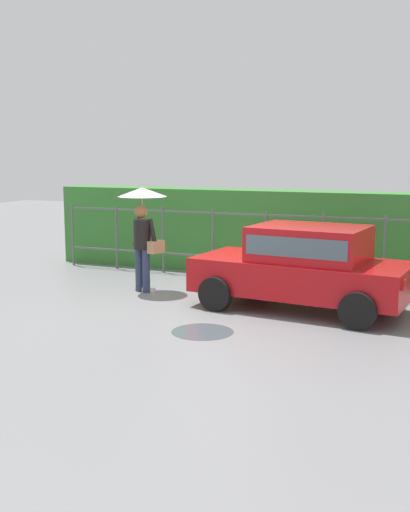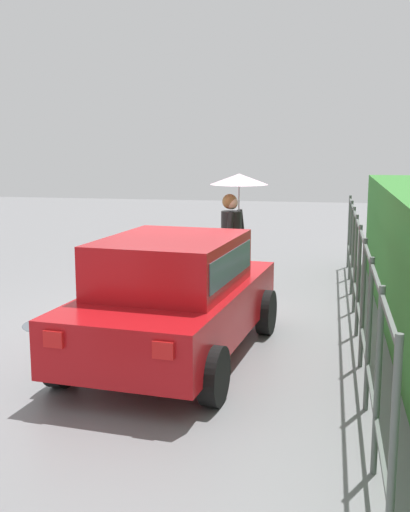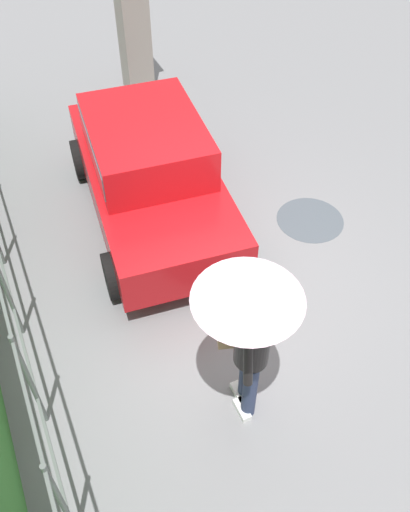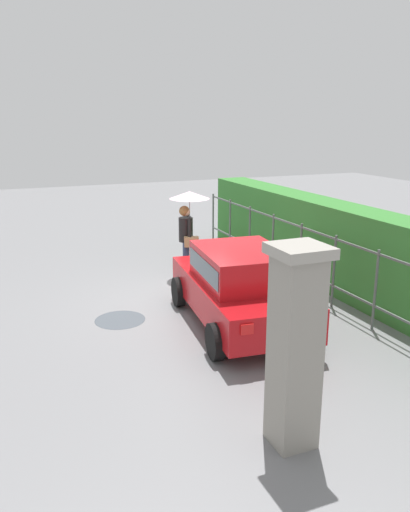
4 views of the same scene
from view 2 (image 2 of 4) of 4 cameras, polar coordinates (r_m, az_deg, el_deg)
ground_plane at (r=9.25m, az=-2.85°, el=-5.90°), size 40.00×40.00×0.00m
car at (r=7.49m, az=-2.78°, el=-3.33°), size 3.87×2.17×1.48m
pedestrian at (r=10.54m, az=2.74°, el=4.34°), size 0.96×0.96×2.06m
fence_section at (r=8.62m, az=13.64°, el=-1.70°), size 9.90×0.05×1.50m
puddle_near at (r=9.34m, az=-13.18°, el=-5.99°), size 0.96×0.96×0.00m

